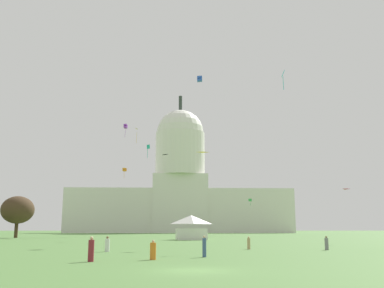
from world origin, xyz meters
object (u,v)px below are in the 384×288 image
Objects in this scene: person_orange_near_tree_west at (153,251)px; kite_turquoise_mid at (148,148)px; kite_gold_mid at (138,132)px; kite_green_low at (250,200)px; person_denim_front_center at (204,247)px; person_grey_back_right at (327,244)px; capitol_building at (180,187)px; event_tent at (191,227)px; tree_west_near at (18,210)px; person_tan_mid_left at (249,243)px; kite_yellow_low at (202,156)px; kite_violet_mid at (126,126)px; person_white_deep_crowd at (107,245)px; kite_black_low at (163,156)px; person_maroon_lawn_far_right at (91,250)px; kite_cyan_mid at (283,76)px; kite_orange_mid at (125,170)px; kite_pink_low at (344,192)px; kite_blue_mid at (200,79)px.

person_orange_near_tree_west is 0.53× the size of kite_turquoise_mid.
kite_green_low is at bearing -31.06° from kite_gold_mid.
person_grey_back_right is (14.60, 11.44, -0.15)m from person_denim_front_center.
kite_green_low reaches higher than person_orange_near_tree_west.
event_tent is (-0.85, -131.02, -20.34)m from capitol_building.
kite_gold_mid is at bearing 20.37° from tree_west_near.
person_orange_near_tree_west is at bearing 2.71° from person_tan_mid_left.
kite_yellow_low is 0.34× the size of kite_violet_mid.
event_tent is 4.32× the size of person_white_deep_crowd.
kite_green_low is at bearing 39.74° from tree_west_near.
kite_turquoise_mid is (-3.34, 7.61, 3.06)m from kite_black_low.
kite_yellow_low reaches higher than person_maroon_lawn_far_right.
kite_cyan_mid reaches higher than kite_green_low.
kite_green_low is 0.83× the size of kite_orange_mid.
kite_yellow_low is at bearing -158.99° from kite_gold_mid.
kite_cyan_mid is 39.71m from kite_turquoise_mid.
event_tent is at bearing 96.56° from kite_black_low.
kite_black_low is 41.44m from kite_gold_mid.
person_orange_near_tree_west is 98.04m from kite_violet_mid.
kite_gold_mid reaches higher than tree_west_near.
kite_violet_mid is at bearing 34.42° from person_orange_near_tree_west.
kite_turquoise_mid is (8.56, -34.55, -12.77)m from kite_violet_mid.
kite_pink_low is 77.27m from kite_orange_mid.
person_maroon_lawn_far_right is 0.58× the size of kite_orange_mid.
person_tan_mid_left is at bearing 156.75° from kite_orange_mid.
kite_turquoise_mid is at bearing 153.80° from kite_orange_mid.
person_orange_near_tree_west is 100.37m from kite_orange_mid.
event_tent is at bearing -146.17° from kite_gold_mid.
kite_blue_mid is 0.32× the size of kite_orange_mid.
capitol_building is 83.69× the size of kite_pink_low.
capitol_building reaches higher than tree_west_near.
kite_pink_low is at bearing 78.32° from kite_blue_mid.
kite_yellow_low is at bearing -95.23° from event_tent.
kite_blue_mid is (11.66, 28.71, 28.37)m from person_white_deep_crowd.
capitol_building reaches higher than kite_blue_mid.
kite_orange_mid reaches higher than kite_yellow_low.
kite_yellow_low is (9.84, 22.52, 10.77)m from person_maroon_lawn_far_right.
person_maroon_lawn_far_right is 13.64m from person_white_deep_crowd.
person_denim_front_center is 20.96m from kite_yellow_low.
person_grey_back_right is at bearing 151.26° from kite_yellow_low.
kite_gold_mid reaches higher than event_tent.
kite_turquoise_mid is (-32.64, 23.78, 11.24)m from kite_pink_low.
kite_yellow_low is at bearing -53.45° from tree_west_near.
kite_cyan_mid is (10.85, -16.59, -5.17)m from kite_blue_mid.
person_grey_back_right is (55.54, -63.35, -6.17)m from tree_west_near.
kite_turquoise_mid is at bearing -94.19° from person_denim_front_center.
person_grey_back_right is 1.12× the size of kite_yellow_low.
kite_pink_low is at bearing -135.91° from kite_gold_mid.
kite_cyan_mid is at bearing 112.74° from person_grey_back_right.
kite_green_low reaches higher than kite_pink_low.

